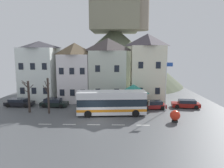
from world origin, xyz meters
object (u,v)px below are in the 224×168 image
object	(u,v)px
bus_shelter	(133,89)
parked_car_00	(54,103)
townhouse_01	(75,72)
pedestrian_01	(149,105)
flagpole	(166,83)
bare_tree_02	(48,95)
parked_car_03	(19,102)
public_bench	(146,102)
parked_car_01	(186,104)
hilltop_castle	(115,54)
townhouse_02	(108,70)
townhouse_03	(147,68)
bare_tree_00	(29,96)
parked_car_02	(153,105)
pedestrian_00	(145,106)
harbour_buoy	(175,116)
townhouse_00	(40,71)
transit_bus	(112,103)

from	to	relation	value
bus_shelter	parked_car_00	bearing A→B (deg)	176.40
townhouse_01	pedestrian_01	distance (m)	14.54
flagpole	bare_tree_02	size ratio (longest dim) A/B	1.43
parked_car_03	public_bench	xyz separation A→B (m)	(21.04, 1.28, -0.16)
parked_car_00	pedestrian_01	distance (m)	15.26
parked_car_01	pedestrian_01	distance (m)	6.45
hilltop_castle	public_bench	size ratio (longest dim) A/B	23.98
townhouse_02	townhouse_03	size ratio (longest dim) A/B	0.94
townhouse_03	public_bench	bearing A→B (deg)	-97.71
parked_car_03	bare_tree_00	xyz separation A→B (m)	(3.25, -3.53, 1.84)
bus_shelter	parked_car_02	distance (m)	3.99
townhouse_03	flagpole	distance (m)	7.57
townhouse_01	flagpole	size ratio (longest dim) A/B	1.43
parked_car_00	bare_tree_00	distance (m)	4.66
townhouse_02	pedestrian_01	bearing A→B (deg)	-43.24
pedestrian_01	public_bench	size ratio (longest dim) A/B	1.03
hilltop_castle	pedestrian_00	world-z (taller)	hilltop_castle
townhouse_02	bare_tree_00	size ratio (longest dim) A/B	2.33
townhouse_02	parked_car_03	distance (m)	15.88
flagpole	hilltop_castle	bearing A→B (deg)	105.76
hilltop_castle	parked_car_03	distance (m)	31.06
public_bench	flagpole	bearing A→B (deg)	-59.02
parked_car_03	parked_car_02	bearing A→B (deg)	0.19
townhouse_01	townhouse_03	bearing A→B (deg)	1.53
townhouse_02	parked_car_01	world-z (taller)	townhouse_02
flagpole	pedestrian_01	bearing A→B (deg)	164.30
hilltop_castle	harbour_buoy	xyz separation A→B (m)	(8.14, -33.15, -7.73)
townhouse_02	flagpole	distance (m)	11.29
townhouse_01	harbour_buoy	bearing A→B (deg)	-37.56
pedestrian_00	townhouse_03	bearing A→B (deg)	80.36
townhouse_00	townhouse_03	world-z (taller)	townhouse_03
townhouse_03	parked_car_02	distance (m)	7.73
harbour_buoy	townhouse_03	bearing A→B (deg)	99.62
parked_car_02	pedestrian_00	world-z (taller)	pedestrian_00
parked_car_01	public_bench	bearing A→B (deg)	-6.84
parked_car_01	bare_tree_00	size ratio (longest dim) A/B	0.92
townhouse_03	bare_tree_02	xyz separation A→B (m)	(-15.19, -8.48, -3.37)
pedestrian_00	bare_tree_02	size ratio (longest dim) A/B	0.32
parked_car_00	harbour_buoy	bearing A→B (deg)	-17.60
parked_car_00	bare_tree_02	distance (m)	4.38
parked_car_03	pedestrian_00	bearing A→B (deg)	-4.12
townhouse_02	public_bench	world-z (taller)	townhouse_02
parked_car_02	bare_tree_02	size ratio (longest dim) A/B	0.79
pedestrian_01	public_bench	xyz separation A→B (m)	(0.07, 3.20, -0.44)
flagpole	townhouse_02	bearing A→B (deg)	142.65
hilltop_castle	bare_tree_00	distance (m)	32.31
parked_car_00	pedestrian_01	world-z (taller)	pedestrian_01
parked_car_00	pedestrian_00	size ratio (longest dim) A/B	2.72
townhouse_02	parked_car_02	size ratio (longest dim) A/B	2.77
transit_bus	parked_car_02	world-z (taller)	transit_bus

